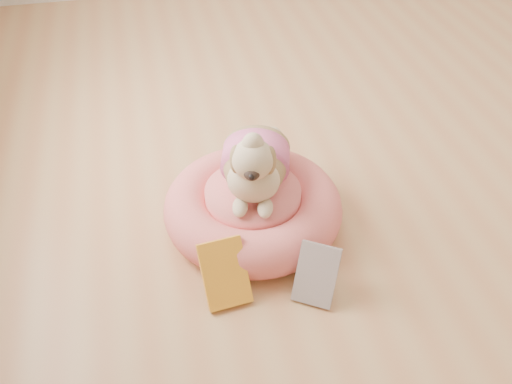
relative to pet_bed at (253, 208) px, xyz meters
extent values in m
plane|color=tan|center=(0.84, 0.10, -0.08)|extent=(4.50, 4.50, 0.00)
cylinder|color=#D45453|center=(0.00, 0.00, -0.03)|extent=(0.47, 0.47, 0.10)
torus|color=#D45453|center=(0.00, 0.00, 0.00)|extent=(0.65, 0.65, 0.17)
cylinder|color=#D45453|center=(0.00, 0.00, 0.04)|extent=(0.35, 0.35, 0.09)
cube|color=yellow|center=(-0.16, -0.30, 0.01)|extent=(0.16, 0.17, 0.19)
cube|color=white|center=(0.13, -0.37, 0.01)|extent=(0.18, 0.17, 0.18)
camera|label=1|loc=(-0.33, -1.51, 1.40)|focal=40.00mm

